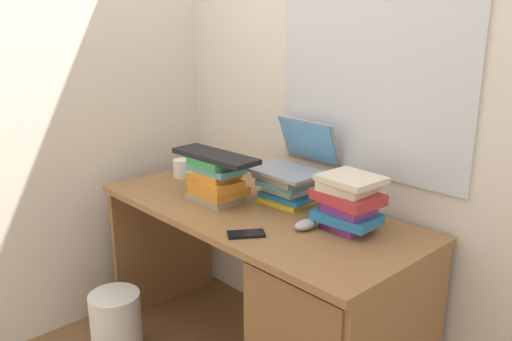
% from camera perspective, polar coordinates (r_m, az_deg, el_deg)
% --- Properties ---
extents(wall_back, '(6.00, 0.06, 2.60)m').
position_cam_1_polar(wall_back, '(2.35, 6.76, 11.40)').
color(wall_back, silver).
rests_on(wall_back, ground).
extents(wall_left, '(0.05, 6.00, 2.60)m').
position_cam_1_polar(wall_left, '(2.78, -12.56, 11.90)').
color(wall_left, beige).
rests_on(wall_left, ground).
extents(desk, '(1.44, 0.65, 0.72)m').
position_cam_1_polar(desk, '(2.12, 6.51, -15.11)').
color(desk, olive).
rests_on(desk, ground).
extents(book_stack_tall, '(0.25, 0.21, 0.13)m').
position_cam_1_polar(book_stack_tall, '(2.27, 3.21, -1.80)').
color(book_stack_tall, yellow).
rests_on(book_stack_tall, desk).
extents(book_stack_keyboard_riser, '(0.24, 0.20, 0.19)m').
position_cam_1_polar(book_stack_keyboard_riser, '(2.29, -4.30, -1.09)').
color(book_stack_keyboard_riser, gray).
rests_on(book_stack_keyboard_riser, desk).
extents(book_stack_side, '(0.25, 0.20, 0.21)m').
position_cam_1_polar(book_stack_side, '(2.00, 9.85, -3.27)').
color(book_stack_side, '#8C338C').
rests_on(book_stack_side, desk).
extents(laptop, '(0.31, 0.30, 0.21)m').
position_cam_1_polar(laptop, '(2.28, 4.29, 1.31)').
color(laptop, gray).
rests_on(laptop, book_stack_tall).
extents(keyboard, '(0.43, 0.16, 0.02)m').
position_cam_1_polar(keyboard, '(2.26, -4.42, 1.57)').
color(keyboard, black).
rests_on(keyboard, book_stack_keyboard_riser).
extents(computer_mouse, '(0.06, 0.10, 0.04)m').
position_cam_1_polar(computer_mouse, '(2.02, 5.34, -5.81)').
color(computer_mouse, '#A5A8AD').
rests_on(computer_mouse, desk).
extents(mug, '(0.12, 0.09, 0.09)m').
position_cam_1_polar(mug, '(2.66, -7.91, 0.24)').
color(mug, white).
rests_on(mug, desk).
extents(cell_phone, '(0.13, 0.15, 0.01)m').
position_cam_1_polar(cell_phone, '(1.96, -1.06, -6.84)').
color(cell_phone, black).
rests_on(cell_phone, desk).
extents(wastebasket, '(0.23, 0.23, 0.29)m').
position_cam_1_polar(wastebasket, '(2.60, -14.79, -15.58)').
color(wastebasket, silver).
rests_on(wastebasket, ground).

